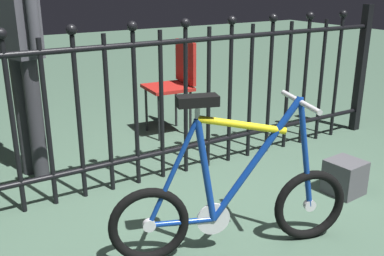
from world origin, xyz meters
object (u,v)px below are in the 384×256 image
(chair_red, at_px, (175,79))
(person_visitor, at_px, (19,30))
(bicycle, at_px, (233,201))
(display_crate, at_px, (345,177))

(chair_red, xyz_separation_m, person_visitor, (-1.38, -0.32, 0.55))
(bicycle, distance_m, chair_red, 1.99)
(chair_red, bearing_deg, person_visitor, -167.01)
(chair_red, distance_m, person_visitor, 1.52)
(bicycle, relative_size, person_visitor, 0.72)
(bicycle, xyz_separation_m, person_visitor, (-0.68, 1.53, 0.78))
(person_visitor, height_order, display_crate, person_visitor)
(bicycle, height_order, chair_red, bicycle)
(bicycle, relative_size, chair_red, 1.47)
(chair_red, height_order, person_visitor, person_visitor)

